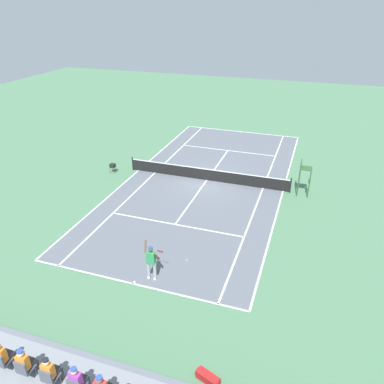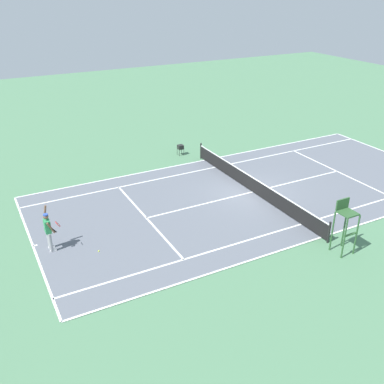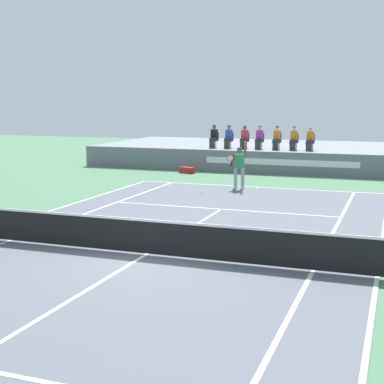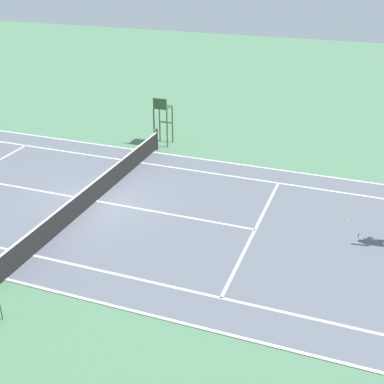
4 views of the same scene
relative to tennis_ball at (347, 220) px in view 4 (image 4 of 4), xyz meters
The scene contains 5 objects.
ground_plane 9.58m from the tennis_ball, 79.17° to the right, with size 80.00×80.00×0.00m, color #4C7A56.
court 9.58m from the tennis_ball, 79.17° to the right, with size 11.08×23.88×0.03m.
net 9.59m from the tennis_ball, 79.17° to the right, with size 11.98×0.10×1.07m.
tennis_ball is the anchor object (origin of this frame).
umpire_chair 10.72m from the tennis_ball, 117.57° to the right, with size 0.77×0.77×2.44m.
Camera 4 is at (15.43, 9.66, 9.28)m, focal length 47.59 mm.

